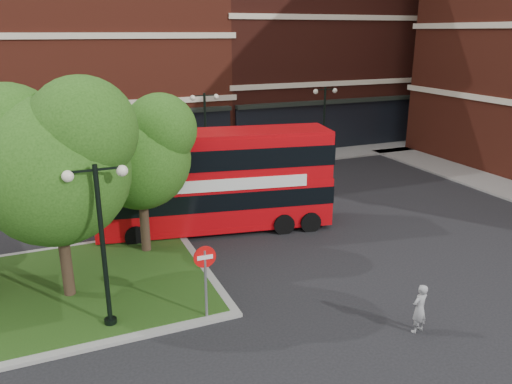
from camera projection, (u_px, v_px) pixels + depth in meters
name	position (u px, v px, depth m)	size (l,w,h in m)	color
ground	(281.00, 294.00, 16.66)	(120.00, 120.00, 0.00)	black
pavement_far	(167.00, 171.00, 31.10)	(44.00, 3.00, 0.12)	slate
terrace_far_left	(13.00, 53.00, 32.57)	(26.00, 12.00, 14.00)	maroon
terrace_far_right	(310.00, 36.00, 40.42)	(18.00, 12.00, 16.00)	#471911
traffic_island	(21.00, 298.00, 16.30)	(12.60, 7.60, 0.15)	gray
tree_island_west	(49.00, 156.00, 15.00)	(5.40, 4.71, 7.21)	#2D2116
tree_island_east	(137.00, 148.00, 18.46)	(4.46, 3.90, 6.29)	#2D2116
lamp_island	(102.00, 240.00, 13.93)	(1.72, 0.36, 5.00)	black
lamp_far_left	(205.00, 130.00, 29.24)	(1.72, 0.36, 5.00)	black
lamp_far_right	(324.00, 121.00, 32.20)	(1.72, 0.36, 5.00)	black
bus	(214.00, 174.00, 21.38)	(10.29, 4.06, 3.84)	#B8070D
woman	(419.00, 308.00, 14.37)	(0.55, 0.36, 1.51)	gray
car_silver	(64.00, 181.00, 26.93)	(1.51, 3.76, 1.28)	silver
car_white	(215.00, 160.00, 31.60)	(1.29, 3.70, 1.22)	silver
no_entry_sign	(205.00, 268.00, 14.67)	(0.67, 0.08, 2.43)	slate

